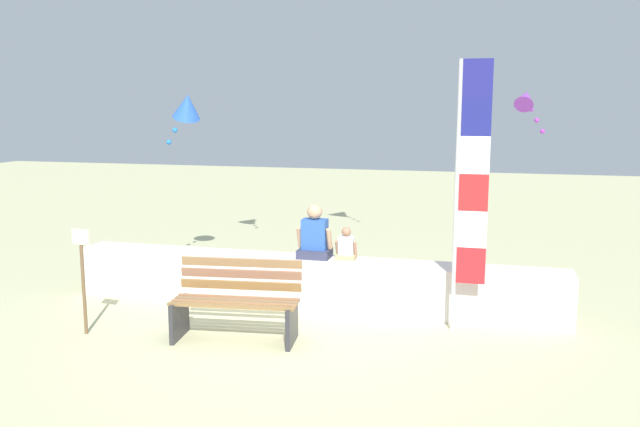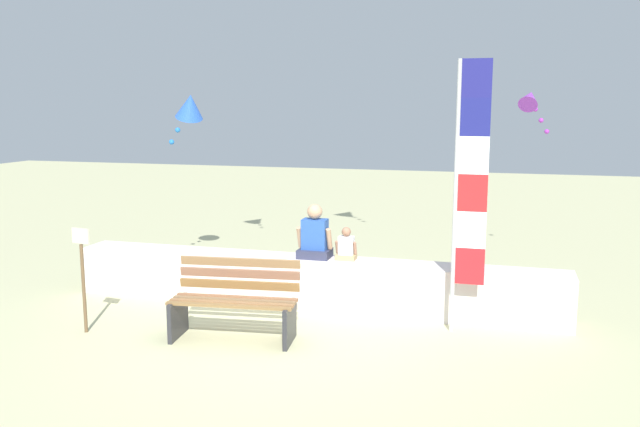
{
  "view_description": "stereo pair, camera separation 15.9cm",
  "coord_description": "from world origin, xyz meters",
  "px_view_note": "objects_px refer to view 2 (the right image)",
  "views": [
    {
      "loc": [
        2.24,
        -6.88,
        2.63
      ],
      "look_at": [
        0.13,
        1.19,
        1.25
      ],
      "focal_mm": 36.71,
      "sensor_mm": 36.0,
      "label": 1
    },
    {
      "loc": [
        2.4,
        -6.84,
        2.63
      ],
      "look_at": [
        0.13,
        1.19,
        1.25
      ],
      "focal_mm": 36.71,
      "sensor_mm": 36.0,
      "label": 2
    }
  ],
  "objects_px": {
    "park_bench": "(235,303)",
    "person_child": "(346,247)",
    "kite_blue": "(190,107)",
    "sign_post": "(83,271)",
    "flag_banner": "(467,184)",
    "person_adult": "(315,237)",
    "kite_purple": "(530,99)"
  },
  "relations": [
    {
      "from": "park_bench",
      "to": "person_child",
      "type": "distance_m",
      "value": 1.77
    },
    {
      "from": "kite_blue",
      "to": "sign_post",
      "type": "bearing_deg",
      "value": -89.08
    },
    {
      "from": "flag_banner",
      "to": "sign_post",
      "type": "relative_size",
      "value": 2.53
    },
    {
      "from": "person_adult",
      "to": "person_child",
      "type": "distance_m",
      "value": 0.44
    },
    {
      "from": "park_bench",
      "to": "kite_purple",
      "type": "relative_size",
      "value": 1.83
    },
    {
      "from": "person_adult",
      "to": "flag_banner",
      "type": "height_order",
      "value": "flag_banner"
    },
    {
      "from": "flag_banner",
      "to": "sign_post",
      "type": "distance_m",
      "value": 4.54
    },
    {
      "from": "person_child",
      "to": "sign_post",
      "type": "distance_m",
      "value": 3.23
    },
    {
      "from": "flag_banner",
      "to": "kite_blue",
      "type": "xyz_separation_m",
      "value": [
        -4.3,
        1.69,
        0.86
      ]
    },
    {
      "from": "kite_blue",
      "to": "sign_post",
      "type": "distance_m",
      "value": 3.46
    },
    {
      "from": "person_child",
      "to": "sign_post",
      "type": "height_order",
      "value": "sign_post"
    },
    {
      "from": "person_adult",
      "to": "flag_banner",
      "type": "distance_m",
      "value": 2.18
    },
    {
      "from": "park_bench",
      "to": "kite_blue",
      "type": "relative_size",
      "value": 1.78
    },
    {
      "from": "kite_purple",
      "to": "person_child",
      "type": "bearing_deg",
      "value": -124.08
    },
    {
      "from": "kite_blue",
      "to": "sign_post",
      "type": "relative_size",
      "value": 0.67
    },
    {
      "from": "kite_blue",
      "to": "kite_purple",
      "type": "xyz_separation_m",
      "value": [
        5.06,
        2.22,
        0.12
      ]
    },
    {
      "from": "person_child",
      "to": "kite_blue",
      "type": "bearing_deg",
      "value": 157.12
    },
    {
      "from": "park_bench",
      "to": "flag_banner",
      "type": "xyz_separation_m",
      "value": [
        2.49,
        0.91,
        1.35
      ]
    },
    {
      "from": "park_bench",
      "to": "sign_post",
      "type": "bearing_deg",
      "value": -169.97
    },
    {
      "from": "person_child",
      "to": "sign_post",
      "type": "relative_size",
      "value": 0.34
    },
    {
      "from": "person_child",
      "to": "kite_blue",
      "type": "xyz_separation_m",
      "value": [
        -2.77,
        1.17,
        1.8
      ]
    },
    {
      "from": "person_adult",
      "to": "person_child",
      "type": "relative_size",
      "value": 1.66
    },
    {
      "from": "person_adult",
      "to": "kite_blue",
      "type": "relative_size",
      "value": 0.85
    },
    {
      "from": "park_bench",
      "to": "kite_blue",
      "type": "height_order",
      "value": "kite_blue"
    },
    {
      "from": "park_bench",
      "to": "flag_banner",
      "type": "relative_size",
      "value": 0.47
    },
    {
      "from": "person_adult",
      "to": "sign_post",
      "type": "relative_size",
      "value": 0.57
    },
    {
      "from": "person_child",
      "to": "flag_banner",
      "type": "relative_size",
      "value": 0.14
    },
    {
      "from": "flag_banner",
      "to": "kite_blue",
      "type": "distance_m",
      "value": 4.7
    },
    {
      "from": "park_bench",
      "to": "person_child",
      "type": "xyz_separation_m",
      "value": [
        0.96,
        1.43,
        0.41
      ]
    },
    {
      "from": "park_bench",
      "to": "person_child",
      "type": "height_order",
      "value": "person_child"
    },
    {
      "from": "kite_purple",
      "to": "sign_post",
      "type": "distance_m",
      "value": 7.45
    },
    {
      "from": "kite_blue",
      "to": "kite_purple",
      "type": "distance_m",
      "value": 5.53
    }
  ]
}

